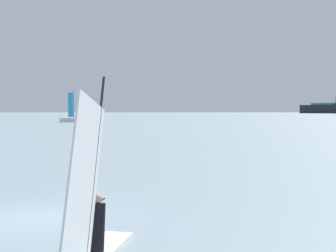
% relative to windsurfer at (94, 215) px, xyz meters
% --- Properties ---
extents(ground_plane, '(4000.00, 4000.00, 0.00)m').
position_rel_windsurfer_xyz_m(ground_plane, '(-3.45, 2.88, -1.02)').
color(ground_plane, gray).
extents(windsurfer, '(1.05, 3.67, 4.28)m').
position_rel_windsurfer_xyz_m(windsurfer, '(0.00, 0.00, 0.00)').
color(windsurfer, white).
rests_on(windsurfer, ground_plane).
extents(small_sailboat, '(9.35, 4.54, 9.99)m').
position_rel_windsurfer_xyz_m(small_sailboat, '(-64.48, 104.34, -0.12)').
color(small_sailboat, white).
rests_on(small_sailboat, ground_plane).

